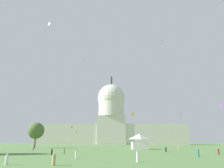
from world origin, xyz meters
name	(u,v)px	position (x,y,z in m)	size (l,w,h in m)	color
capitol_building	(111,123)	(-1.16, 180.82, 20.41)	(143.49, 27.31, 67.92)	beige
event_tent	(139,141)	(11.87, 67.62, 3.16)	(6.87, 6.43, 6.30)	white
tree_west_near	(36,131)	(-38.30, 83.49, 8.43)	(10.74, 10.63, 12.55)	#4C3823
person_white_back_center	(138,157)	(4.86, 12.81, 0.82)	(0.56, 0.56, 1.79)	silver
person_white_mid_right	(7,160)	(-14.25, 8.76, 0.68)	(0.64, 0.64, 1.53)	silver
person_maroon_lawn_far_right	(218,152)	(27.25, 31.89, 0.72)	(0.51, 0.51, 1.59)	maroon
person_white_aisle_center	(76,154)	(-6.20, 19.05, 0.80)	(0.46, 0.46, 1.72)	silver
person_black_mid_center	(166,150)	(17.38, 45.20, 0.72)	(0.52, 0.52, 1.60)	black
person_grey_back_left	(64,151)	(-12.28, 35.27, 0.67)	(0.45, 0.45, 1.50)	gray
person_black_front_left	(52,152)	(-14.20, 30.58, 0.73)	(0.51, 0.51, 1.59)	black
person_tan_near_tree_west	(54,160)	(-7.26, 7.82, 0.76)	(0.57, 0.57, 1.68)	tan
person_tan_lawn_far_left	(179,148)	(25.55, 58.97, 0.74)	(0.57, 0.57, 1.64)	tan
person_grey_front_right	(33,149)	(-28.07, 54.95, 0.66)	(0.62, 0.62, 1.48)	gray
person_teal_front_center	(198,153)	(19.13, 24.20, 0.80)	(0.53, 0.53, 1.76)	#1E757A
kite_gold_low	(133,114)	(8.55, 58.75, 13.64)	(1.03, 0.76, 1.47)	gold
kite_turquoise_high	(162,41)	(27.92, 81.07, 56.84)	(1.38, 1.07, 2.98)	teal
kite_black_low	(181,114)	(37.14, 88.52, 17.17)	(1.25, 0.86, 3.30)	black
kite_green_low	(76,132)	(-28.43, 143.14, 10.26)	(1.03, 0.39, 0.84)	green
kite_yellow_high	(49,24)	(-29.30, 62.73, 56.53)	(0.93, 0.63, 2.43)	yellow
kite_cyan_high	(84,61)	(-18.56, 104.50, 54.91)	(1.35, 1.22, 4.22)	#33BCDB
kite_pink_low	(135,123)	(12.07, 84.68, 12.39)	(1.34, 1.26, 0.17)	pink
kite_white_low	(113,125)	(0.44, 154.71, 16.60)	(0.42, 1.16, 1.01)	white
kite_red_low	(72,127)	(-29.22, 128.48, 13.21)	(1.06, 0.42, 1.01)	red
kite_violet_low	(222,106)	(38.40, 47.96, 15.11)	(0.39, 0.79, 1.01)	purple
kite_magenta_mid	(55,103)	(-34.79, 100.88, 25.81)	(0.59, 1.10, 0.12)	#D1339E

